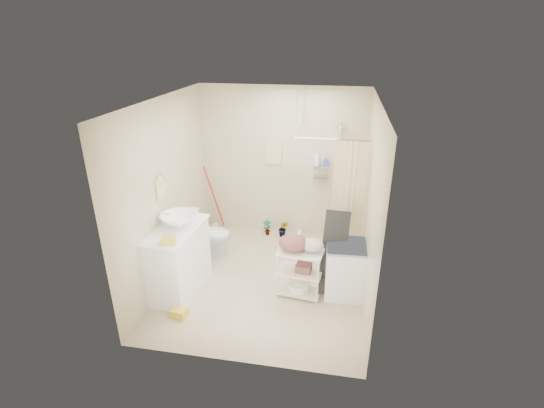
{
  "coord_description": "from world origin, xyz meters",
  "views": [
    {
      "loc": [
        0.96,
        -4.79,
        3.36
      ],
      "look_at": [
        0.06,
        0.25,
        1.12
      ],
      "focal_mm": 26.0,
      "sensor_mm": 36.0,
      "label": 1
    }
  ],
  "objects_px": {
    "vanity": "(177,259)",
    "washing_machine": "(345,269)",
    "toilet": "(208,234)",
    "laundry_rack": "(300,268)"
  },
  "relations": [
    {
      "from": "vanity",
      "to": "washing_machine",
      "type": "xyz_separation_m",
      "value": [
        2.3,
        0.31,
        -0.1
      ]
    },
    {
      "from": "vanity",
      "to": "toilet",
      "type": "xyz_separation_m",
      "value": [
        0.12,
        0.96,
        -0.1
      ]
    },
    {
      "from": "toilet",
      "to": "washing_machine",
      "type": "height_order",
      "value": "washing_machine"
    },
    {
      "from": "toilet",
      "to": "laundry_rack",
      "type": "height_order",
      "value": "laundry_rack"
    },
    {
      "from": "toilet",
      "to": "washing_machine",
      "type": "relative_size",
      "value": 0.99
    },
    {
      "from": "vanity",
      "to": "washing_machine",
      "type": "height_order",
      "value": "vanity"
    },
    {
      "from": "vanity",
      "to": "toilet",
      "type": "bearing_deg",
      "value": 86.69
    },
    {
      "from": "vanity",
      "to": "washing_machine",
      "type": "relative_size",
      "value": 1.42
    },
    {
      "from": "toilet",
      "to": "laundry_rack",
      "type": "xyz_separation_m",
      "value": [
        1.58,
        -0.79,
        0.03
      ]
    },
    {
      "from": "washing_machine",
      "to": "laundry_rack",
      "type": "distance_m",
      "value": 0.62
    }
  ]
}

